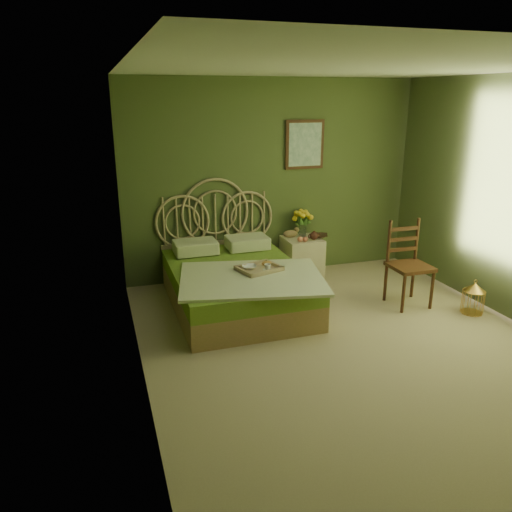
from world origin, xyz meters
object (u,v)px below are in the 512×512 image
object	(u,v)px
birdcage	(473,298)
nightstand	(302,251)
bed	(235,281)
chair	(407,258)

from	to	relation	value
birdcage	nightstand	bearing A→B (deg)	127.53
bed	birdcage	distance (m)	2.72
bed	nightstand	xyz separation A→B (m)	(1.14, 0.70, 0.05)
bed	chair	world-z (taller)	bed
bed	chair	xyz separation A→B (m)	(1.94, -0.54, 0.26)
nightstand	chair	xyz separation A→B (m)	(0.79, -1.25, 0.20)
birdcage	chair	bearing A→B (deg)	137.20
bed	nightstand	bearing A→B (deg)	31.65
bed	birdcage	world-z (taller)	bed
birdcage	bed	bearing A→B (deg)	156.94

